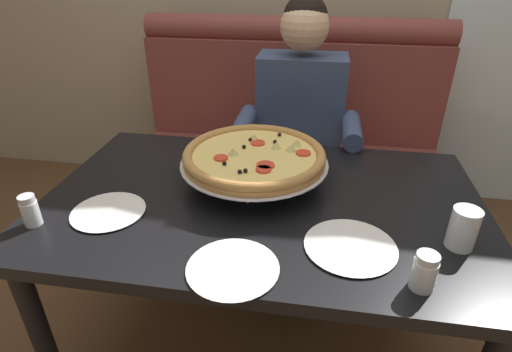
{
  "coord_description": "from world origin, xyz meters",
  "views": [
    {
      "loc": [
        0.16,
        -1.09,
        1.42
      ],
      "look_at": [
        -0.03,
        0.08,
        0.76
      ],
      "focal_mm": 28.36,
      "sensor_mm": 36.0,
      "label": 1
    }
  ],
  "objects_px": {
    "plate_near_right": "(108,210)",
    "patio_chair": "(492,96)",
    "shaker_parmesan": "(424,274)",
    "diner_main": "(298,129)",
    "plate_far_side": "(233,266)",
    "pizza": "(254,156)",
    "plate_near_left": "(351,245)",
    "shaker_oregano": "(31,213)",
    "drinking_glass": "(463,231)",
    "dining_table": "(262,218)",
    "booth_bench": "(286,163)"
  },
  "relations": [
    {
      "from": "plate_near_left",
      "to": "drinking_glass",
      "type": "bearing_deg",
      "value": 10.73
    },
    {
      "from": "dining_table",
      "to": "plate_far_side",
      "type": "relative_size",
      "value": 5.97
    },
    {
      "from": "dining_table",
      "to": "pizza",
      "type": "bearing_deg",
      "value": 112.89
    },
    {
      "from": "dining_table",
      "to": "patio_chair",
      "type": "height_order",
      "value": "patio_chair"
    },
    {
      "from": "dining_table",
      "to": "shaker_parmesan",
      "type": "distance_m",
      "value": 0.56
    },
    {
      "from": "patio_chair",
      "to": "plate_near_left",
      "type": "bearing_deg",
      "value": -117.17
    },
    {
      "from": "booth_bench",
      "to": "plate_near_right",
      "type": "bearing_deg",
      "value": -112.76
    },
    {
      "from": "plate_near_left",
      "to": "drinking_glass",
      "type": "xyz_separation_m",
      "value": [
        0.29,
        0.05,
        0.04
      ]
    },
    {
      "from": "shaker_parmesan",
      "to": "shaker_oregano",
      "type": "relative_size",
      "value": 1.02
    },
    {
      "from": "dining_table",
      "to": "plate_far_side",
      "type": "xyz_separation_m",
      "value": [
        -0.02,
        -0.35,
        0.09
      ]
    },
    {
      "from": "drinking_glass",
      "to": "shaker_oregano",
      "type": "bearing_deg",
      "value": -175.51
    },
    {
      "from": "diner_main",
      "to": "plate_far_side",
      "type": "height_order",
      "value": "diner_main"
    },
    {
      "from": "diner_main",
      "to": "drinking_glass",
      "type": "xyz_separation_m",
      "value": [
        0.49,
        -0.8,
        0.07
      ]
    },
    {
      "from": "pizza",
      "to": "shaker_oregano",
      "type": "xyz_separation_m",
      "value": [
        -0.59,
        -0.35,
        -0.06
      ]
    },
    {
      "from": "diner_main",
      "to": "shaker_parmesan",
      "type": "height_order",
      "value": "diner_main"
    },
    {
      "from": "diner_main",
      "to": "pizza",
      "type": "distance_m",
      "value": 0.57
    },
    {
      "from": "diner_main",
      "to": "plate_near_left",
      "type": "xyz_separation_m",
      "value": [
        0.2,
        -0.85,
        0.03
      ]
    },
    {
      "from": "shaker_oregano",
      "to": "patio_chair",
      "type": "distance_m",
      "value": 2.98
    },
    {
      "from": "shaker_parmesan",
      "to": "shaker_oregano",
      "type": "bearing_deg",
      "value": 175.52
    },
    {
      "from": "shaker_oregano",
      "to": "drinking_glass",
      "type": "height_order",
      "value": "drinking_glass"
    },
    {
      "from": "plate_far_side",
      "to": "drinking_glass",
      "type": "xyz_separation_m",
      "value": [
        0.58,
        0.19,
        0.04
      ]
    },
    {
      "from": "dining_table",
      "to": "shaker_oregano",
      "type": "xyz_separation_m",
      "value": [
        -0.63,
        -0.25,
        0.12
      ]
    },
    {
      "from": "booth_bench",
      "to": "dining_table",
      "type": "bearing_deg",
      "value": -90.0
    },
    {
      "from": "dining_table",
      "to": "shaker_oregano",
      "type": "distance_m",
      "value": 0.69
    },
    {
      "from": "plate_far_side",
      "to": "shaker_parmesan",
      "type": "bearing_deg",
      "value": 1.54
    },
    {
      "from": "drinking_glass",
      "to": "plate_near_left",
      "type": "bearing_deg",
      "value": -169.27
    },
    {
      "from": "shaker_parmesan",
      "to": "plate_near_right",
      "type": "bearing_deg",
      "value": 168.82
    },
    {
      "from": "shaker_parmesan",
      "to": "patio_chair",
      "type": "distance_m",
      "value": 2.47
    },
    {
      "from": "booth_bench",
      "to": "shaker_parmesan",
      "type": "height_order",
      "value": "booth_bench"
    },
    {
      "from": "booth_bench",
      "to": "diner_main",
      "type": "height_order",
      "value": "diner_main"
    },
    {
      "from": "diner_main",
      "to": "plate_far_side",
      "type": "distance_m",
      "value": 0.99
    },
    {
      "from": "pizza",
      "to": "plate_near_left",
      "type": "xyz_separation_m",
      "value": [
        0.31,
        -0.31,
        -0.09
      ]
    },
    {
      "from": "dining_table",
      "to": "pizza",
      "type": "height_order",
      "value": "pizza"
    },
    {
      "from": "diner_main",
      "to": "shaker_oregano",
      "type": "height_order",
      "value": "diner_main"
    },
    {
      "from": "booth_bench",
      "to": "pizza",
      "type": "height_order",
      "value": "booth_bench"
    },
    {
      "from": "dining_table",
      "to": "shaker_parmesan",
      "type": "bearing_deg",
      "value": -37.94
    },
    {
      "from": "plate_near_right",
      "to": "pizza",
      "type": "bearing_deg",
      "value": 32.21
    },
    {
      "from": "shaker_oregano",
      "to": "drinking_glass",
      "type": "distance_m",
      "value": 1.19
    },
    {
      "from": "dining_table",
      "to": "shaker_parmesan",
      "type": "xyz_separation_m",
      "value": [
        0.43,
        -0.33,
        0.12
      ]
    },
    {
      "from": "dining_table",
      "to": "pizza",
      "type": "relative_size",
      "value": 2.83
    },
    {
      "from": "plate_near_right",
      "to": "patio_chair",
      "type": "relative_size",
      "value": 0.26
    },
    {
      "from": "plate_far_side",
      "to": "patio_chair",
      "type": "relative_size",
      "value": 0.27
    },
    {
      "from": "diner_main",
      "to": "patio_chair",
      "type": "height_order",
      "value": "diner_main"
    },
    {
      "from": "patio_chair",
      "to": "drinking_glass",
      "type": "bearing_deg",
      "value": -111.28
    },
    {
      "from": "pizza",
      "to": "shaker_oregano",
      "type": "bearing_deg",
      "value": -149.67
    },
    {
      "from": "booth_bench",
      "to": "patio_chair",
      "type": "bearing_deg",
      "value": 36.92
    },
    {
      "from": "pizza",
      "to": "diner_main",
      "type": "bearing_deg",
      "value": 78.33
    },
    {
      "from": "shaker_parmesan",
      "to": "patio_chair",
      "type": "bearing_deg",
      "value": 67.41
    },
    {
      "from": "dining_table",
      "to": "shaker_oregano",
      "type": "bearing_deg",
      "value": -158.33
    },
    {
      "from": "diner_main",
      "to": "plate_near_left",
      "type": "distance_m",
      "value": 0.87
    }
  ]
}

